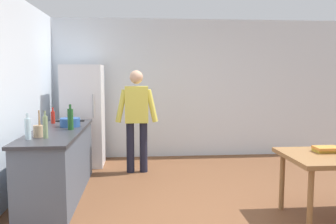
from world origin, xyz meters
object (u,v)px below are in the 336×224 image
Objects in this scene: refrigerator at (83,116)px; cooking_pot at (70,122)px; utensil_jar at (38,131)px; bottle_wine_green at (70,119)px; bottle_vinegar_tall at (45,127)px; book_stack at (326,149)px; person at (137,114)px; bottle_water_clear at (28,129)px; bottle_sauce_red at (53,117)px.

refrigerator is 1.32m from cooking_pot.
bottle_wine_green reaches higher than utensil_jar.
bottle_vinegar_tall reaches higher than book_stack.
person is 2.13m from bottle_water_clear.
bottle_vinegar_tall is 0.19m from bottle_water_clear.
bottle_vinegar_tall is 1.28m from bottle_sauce_red.
bottle_vinegar_tall reaches higher than bottle_sauce_red.
utensil_jar and bottle_vinegar_tall have the same top height.
bottle_wine_green is (-0.88, -1.05, 0.07)m from person.
utensil_jar is at bearing -126.02° from person.
bottle_water_clear is (-0.28, -2.29, 0.13)m from refrigerator.
refrigerator is 5.62× the size of bottle_vinegar_tall.
bottle_water_clear reaches higher than bottle_sauce_red.
book_stack is (3.21, -0.34, -0.25)m from bottle_vinegar_tall.
refrigerator is at bearing 83.05° from bottle_water_clear.
bottle_vinegar_tall is at bearing -92.57° from refrigerator.
person is 5.67× the size of bottle_water_clear.
utensil_jar is 1.07× the size of bottle_water_clear.
book_stack is (3.10, -1.25, -0.18)m from cooking_pot.
utensil_jar is 0.17m from bottle_water_clear.
book_stack is at bearing -7.33° from utensil_jar.
bottle_vinegar_tall is (-0.11, -0.91, 0.08)m from cooking_pot.
refrigerator is 5.62× the size of utensil_jar.
person reaches higher than bottle_wine_green.
bottle_wine_green is at bearing -129.88° from person.
bottle_sauce_red is at bearing 91.20° from bottle_water_clear.
bottle_wine_green is 3.20m from book_stack.
person is at bearing 53.98° from utensil_jar.
bottle_water_clear is at bearing -117.09° from bottle_wine_green.
bottle_wine_green is at bearing -87.48° from refrigerator.
book_stack is at bearing -43.03° from person.
bottle_vinegar_tall is 3.24m from book_stack.
bottle_water_clear reaches higher than cooking_pot.
cooking_pot is at bearing -140.68° from person.
book_stack is at bearing -25.16° from bottle_sauce_red.
cooking_pot is at bearing 75.14° from utensil_jar.
bottle_vinegar_tall is 1.07× the size of bottle_water_clear.
book_stack is at bearing -4.74° from bottle_water_clear.
bottle_sauce_red is 3.78m from book_stack.
person is 7.08× the size of bottle_sauce_red.
bottle_sauce_red is (-1.26, -0.41, 0.02)m from person.
bottle_wine_green is (0.17, 0.62, 0.01)m from bottle_vinegar_tall.
bottle_wine_green reaches higher than book_stack.
book_stack is at bearing -21.95° from cooking_pot.
cooking_pot is 0.85m from utensil_jar.
utensil_jar is at bearing -117.22° from bottle_wine_green.
person reaches higher than bottle_sauce_red.
utensil_jar reaches higher than bottle_sauce_red.
refrigerator reaches higher than bottle_vinegar_tall.
person is at bearing 39.32° from cooking_pot.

